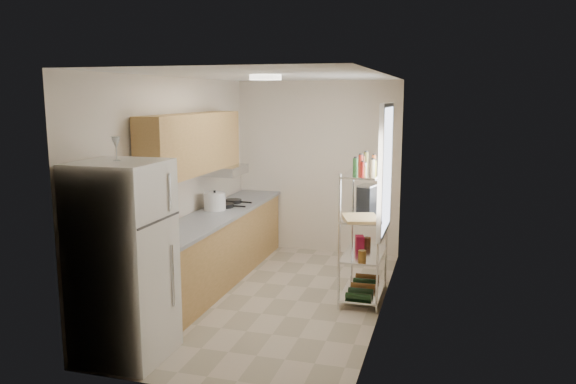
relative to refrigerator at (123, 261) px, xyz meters
name	(u,v)px	position (x,y,z in m)	size (l,w,h in m)	color
room	(274,191)	(0.87, 1.79, 0.39)	(2.52, 4.42, 2.62)	#C1B19C
counter_run	(217,246)	(-0.05, 2.22, -0.45)	(0.63, 3.51, 0.90)	tan
upper_cabinets	(193,144)	(-0.19, 1.89, 0.90)	(0.33, 2.20, 0.72)	tan
range_hood	(224,170)	(-0.13, 2.69, 0.48)	(0.50, 0.60, 0.12)	#B7BABC
window	(386,169)	(2.09, 2.14, 0.64)	(0.06, 1.00, 1.46)	white
bakers_rack	(365,207)	(1.87, 2.08, 0.20)	(0.45, 0.90, 1.73)	silver
ceiling_dome	(265,77)	(0.87, 1.49, 1.66)	(0.34, 0.34, 0.06)	white
refrigerator	(123,261)	(0.00, 0.00, 0.00)	(0.75, 0.75, 1.81)	white
wine_glass_a	(116,149)	(-0.02, 0.01, 1.02)	(0.08, 0.08, 0.22)	silver
wine_glass_b	(116,150)	(-0.03, 0.02, 1.00)	(0.07, 0.07, 0.19)	silver
rice_cooker	(215,201)	(-0.14, 2.39, 0.11)	(0.28, 0.28, 0.23)	white
frying_pan_large	(223,205)	(-0.11, 2.59, 0.02)	(0.29, 0.29, 0.05)	black
frying_pan_small	(233,201)	(-0.09, 2.91, 0.02)	(0.24, 0.24, 0.05)	black
cutting_board	(361,218)	(1.87, 1.83, 0.12)	(0.37, 0.48, 0.03)	tan
espresso_machine	(367,197)	(1.85, 2.42, 0.26)	(0.18, 0.26, 0.31)	black
storage_bag	(360,242)	(1.79, 2.27, -0.27)	(0.09, 0.13, 0.15)	maroon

